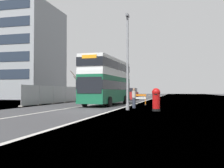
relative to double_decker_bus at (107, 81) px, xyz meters
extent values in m
cube|color=#38383A|center=(0.78, -8.71, -2.69)|extent=(140.00, 280.00, 0.10)
cube|color=#B2AFA8|center=(2.57, -8.71, -2.64)|extent=(0.24, 196.00, 0.01)
cube|color=silver|center=(-1.93, -8.71, -2.64)|extent=(0.16, 168.00, 0.01)
cube|color=#145638|center=(0.00, 0.01, -0.93)|extent=(3.09, 10.45, 2.71)
cube|color=silver|center=(0.00, 0.01, 0.63)|extent=(3.09, 10.45, 0.40)
cube|color=silver|center=(0.00, 0.01, 1.57)|extent=(3.06, 10.35, 1.49)
cube|color=black|center=(0.00, 0.01, -0.52)|extent=(3.12, 10.56, 0.87)
cube|color=black|center=(0.00, 0.01, 1.57)|extent=(3.10, 10.51, 0.82)
cube|color=black|center=(-0.26, -5.17, -0.59)|extent=(2.36, 0.18, 1.49)
cube|color=orange|center=(-0.26, -5.17, 1.98)|extent=(1.41, 0.13, 0.32)
cube|color=#145638|center=(0.00, 0.01, -2.11)|extent=(3.12, 10.56, 0.36)
cylinder|color=black|center=(-1.44, -3.13, -2.14)|extent=(0.35, 1.01, 1.00)
cylinder|color=black|center=(1.12, -3.26, -2.14)|extent=(0.35, 1.01, 1.00)
cylinder|color=black|center=(-1.14, 2.91, -2.14)|extent=(0.35, 1.01, 1.00)
cylinder|color=black|center=(1.43, 2.78, -2.14)|extent=(0.35, 1.01, 1.00)
cylinder|color=gray|center=(3.52, -6.68, 1.12)|extent=(0.18, 0.18, 7.51)
cube|color=slate|center=(3.52, -6.68, 4.99)|extent=(0.20, 0.70, 0.20)
cylinder|color=gray|center=(3.52, -6.68, -2.39)|extent=(0.29, 0.29, 0.50)
cylinder|color=black|center=(5.84, -7.32, -2.55)|extent=(0.61, 0.61, 0.18)
cylinder|color=#AD0F0F|center=(5.84, -7.32, -1.84)|extent=(0.56, 0.56, 1.24)
sphere|color=#AD0F0F|center=(5.84, -7.32, -1.22)|extent=(0.63, 0.63, 0.63)
cube|color=black|center=(5.84, -7.61, -1.36)|extent=(0.22, 0.03, 0.07)
cube|color=orange|center=(3.39, 1.16, -1.56)|extent=(1.42, 0.10, 0.20)
cube|color=white|center=(3.39, 1.16, -1.88)|extent=(1.42, 0.10, 0.20)
cube|color=orange|center=(2.75, 1.15, -2.10)|extent=(0.07, 0.07, 1.07)
cube|color=black|center=(2.75, 1.15, -2.60)|extent=(0.15, 0.44, 0.08)
cube|color=orange|center=(4.02, 1.17, -2.10)|extent=(0.07, 0.07, 1.07)
cube|color=black|center=(4.02, 1.17, -2.60)|extent=(0.15, 0.44, 0.08)
cube|color=#A8AAAD|center=(-7.22, -3.38, -1.54)|extent=(0.04, 3.26, 2.09)
cube|color=#A8AAAD|center=(-7.22, 0.02, -1.54)|extent=(0.04, 3.26, 2.09)
cube|color=#A8AAAD|center=(-7.22, 3.42, -1.54)|extent=(0.04, 3.26, 2.09)
cube|color=#A8AAAD|center=(-7.22, 6.82, -1.54)|extent=(0.04, 3.26, 2.09)
cube|color=#A8AAAD|center=(-7.22, 10.22, -1.54)|extent=(0.04, 3.26, 2.09)
cube|color=#A8AAAD|center=(-7.22, 13.62, -1.54)|extent=(0.04, 3.26, 2.09)
cube|color=#A8AAAD|center=(-7.22, 17.02, -1.54)|extent=(0.04, 3.26, 2.09)
cube|color=#A8AAAD|center=(-7.22, 20.42, -1.54)|extent=(0.04, 3.26, 2.09)
cylinder|color=#939699|center=(-7.22, -5.08, -1.54)|extent=(0.06, 0.06, 2.19)
cube|color=gray|center=(-7.22, -5.08, -2.58)|extent=(0.44, 0.20, 0.12)
cylinder|color=#939699|center=(-7.22, -1.68, -1.54)|extent=(0.06, 0.06, 2.19)
cube|color=gray|center=(-7.22, -1.68, -2.58)|extent=(0.44, 0.20, 0.12)
cylinder|color=#939699|center=(-7.22, 1.72, -1.54)|extent=(0.06, 0.06, 2.19)
cube|color=gray|center=(-7.22, 1.72, -2.58)|extent=(0.44, 0.20, 0.12)
cylinder|color=#939699|center=(-7.22, 5.12, -1.54)|extent=(0.06, 0.06, 2.19)
cube|color=gray|center=(-7.22, 5.12, -2.58)|extent=(0.44, 0.20, 0.12)
cylinder|color=#939699|center=(-7.22, 8.52, -1.54)|extent=(0.06, 0.06, 2.19)
cube|color=gray|center=(-7.22, 8.52, -2.58)|extent=(0.44, 0.20, 0.12)
cylinder|color=#939699|center=(-7.22, 11.92, -1.54)|extent=(0.06, 0.06, 2.19)
cube|color=gray|center=(-7.22, 11.92, -2.58)|extent=(0.44, 0.20, 0.12)
cylinder|color=#939699|center=(-7.22, 15.32, -1.54)|extent=(0.06, 0.06, 2.19)
cube|color=gray|center=(-7.22, 15.32, -2.58)|extent=(0.44, 0.20, 0.12)
cylinder|color=#939699|center=(-7.22, 18.72, -1.54)|extent=(0.06, 0.06, 2.19)
cube|color=gray|center=(-7.22, 18.72, -2.58)|extent=(0.44, 0.20, 0.12)
cylinder|color=#939699|center=(-7.22, 22.12, -1.54)|extent=(0.06, 0.06, 2.19)
cube|color=gray|center=(-7.22, 22.12, -2.58)|extent=(0.44, 0.20, 0.12)
cube|color=maroon|center=(-0.13, 16.09, -1.85)|extent=(1.85, 3.89, 1.21)
cube|color=black|center=(-0.13, 16.09, -0.92)|extent=(1.71, 2.14, 0.64)
cylinder|color=black|center=(0.80, 17.30, -2.34)|extent=(0.20, 0.60, 0.60)
cylinder|color=black|center=(-1.05, 17.30, -2.34)|extent=(0.20, 0.60, 0.60)
cylinder|color=black|center=(0.80, 14.89, -2.34)|extent=(0.20, 0.60, 0.60)
cylinder|color=black|center=(-1.05, 14.89, -2.34)|extent=(0.20, 0.60, 0.60)
cube|color=black|center=(-4.61, 24.28, -1.88)|extent=(1.73, 4.10, 1.15)
cube|color=black|center=(-4.61, 24.28, -0.94)|extent=(1.59, 2.25, 0.74)
cylinder|color=black|center=(-3.75, 25.55, -2.34)|extent=(0.20, 0.60, 0.60)
cylinder|color=black|center=(-5.48, 25.55, -2.34)|extent=(0.20, 0.60, 0.60)
cylinder|color=black|center=(-3.75, 23.01, -2.34)|extent=(0.20, 0.60, 0.60)
cylinder|color=black|center=(-5.48, 23.01, -2.34)|extent=(0.20, 0.60, 0.60)
cube|color=gray|center=(-5.24, 33.63, -1.76)|extent=(1.80, 4.25, 1.39)
cube|color=black|center=(-5.24, 33.63, -0.65)|extent=(1.66, 2.34, 0.83)
cylinder|color=black|center=(-4.34, 34.95, -2.34)|extent=(0.20, 0.60, 0.60)
cylinder|color=black|center=(-6.14, 34.95, -2.34)|extent=(0.20, 0.60, 0.60)
cylinder|color=black|center=(-4.34, 32.32, -2.34)|extent=(0.20, 0.60, 0.60)
cylinder|color=black|center=(-6.14, 32.32, -2.34)|extent=(0.20, 0.60, 0.60)
cylinder|color=#4C3D2D|center=(-12.59, 22.92, -0.50)|extent=(0.39, 0.39, 4.27)
cylinder|color=#4C3D2D|center=(-11.93, 22.92, 1.14)|extent=(1.42, 0.17, 1.08)
cylinder|color=#4C3D2D|center=(-12.17, 23.42, 1.87)|extent=(1.03, 1.16, 1.91)
cylinder|color=#4C3D2D|center=(-12.92, 23.43, 0.94)|extent=(0.81, 1.15, 0.87)
cylinder|color=#4C3D2D|center=(-13.29, 22.77, 2.22)|extent=(1.52, 0.45, 1.85)
cylinder|color=#4C3D2D|center=(-12.79, 22.38, 1.51)|extent=(0.55, 1.21, 0.84)
cylinder|color=#4C3D2D|center=(-12.31, 22.58, 0.96)|extent=(0.73, 0.86, 1.44)
cylinder|color=#4C3D2D|center=(-14.62, 28.69, -0.91)|extent=(0.42, 0.42, 3.46)
cylinder|color=#4C3D2D|center=(-13.73, 28.83, 0.33)|extent=(1.92, 0.49, 1.63)
cylinder|color=#4C3D2D|center=(-14.56, 29.28, -0.14)|extent=(0.32, 1.34, 1.30)
cylinder|color=#4C3D2D|center=(-15.17, 29.28, 1.06)|extent=(1.29, 1.36, 1.49)
cylinder|color=#4C3D2D|center=(-14.85, 28.45, 0.29)|extent=(0.69, 0.70, 1.16)
cylinder|color=#4C3D2D|center=(-14.41, 28.29, 1.17)|extent=(0.61, 0.97, 1.48)
cylinder|color=#4C3D2D|center=(-16.51, 48.68, -0.51)|extent=(0.37, 0.37, 4.25)
cylinder|color=#4C3D2D|center=(-16.06, 48.63, 0.46)|extent=(1.05, 0.26, 1.43)
cylinder|color=#4C3D2D|center=(-16.35, 49.19, 1.34)|extent=(0.49, 1.13, 0.98)
cylinder|color=#4C3D2D|center=(-16.94, 49.20, 1.75)|extent=(1.02, 1.19, 1.21)
cylinder|color=#4C3D2D|center=(-17.22, 48.43, 1.01)|extent=(1.57, 0.71, 1.45)
cylinder|color=#4C3D2D|center=(-16.22, 47.79, 1.07)|extent=(0.79, 1.95, 1.48)
cylinder|color=#2D3342|center=(3.65, -4.36, -2.17)|extent=(0.29, 0.29, 0.94)
cylinder|color=#B2A89E|center=(3.65, -4.36, -1.39)|extent=(0.34, 0.34, 0.61)
sphere|color=#937056|center=(3.65, -4.36, -0.98)|extent=(0.22, 0.22, 0.22)
camera|label=1|loc=(7.38, -27.15, -1.14)|focal=41.55mm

